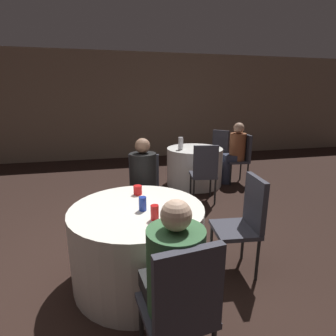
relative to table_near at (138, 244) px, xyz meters
name	(u,v)px	position (x,y,z in m)	size (l,w,h in m)	color
ground_plane	(117,279)	(-0.21, 0.02, -0.36)	(16.00, 16.00, 0.00)	black
wall_back	(105,107)	(-0.21, 5.18, 1.04)	(16.00, 0.06, 2.80)	gray
table_near	(138,244)	(0.00, 0.00, 0.00)	(1.20, 1.20, 0.72)	white
table_far	(194,166)	(1.40, 2.50, 0.00)	(1.06, 1.06, 0.72)	white
chair_near_north	(144,186)	(0.20, 1.00, 0.21)	(0.47, 0.47, 0.96)	#383842
chair_near_east	(245,217)	(1.01, -0.11, 0.21)	(0.44, 0.44, 0.96)	#383842
chair_near_south	(182,304)	(0.12, -1.01, 0.21)	(0.45, 0.45, 0.96)	#383842
chair_far_south	(204,169)	(1.24, 1.57, 0.21)	(0.46, 0.46, 0.96)	#383842
chair_far_east	(242,155)	(2.34, 2.41, 0.21)	(0.44, 0.44, 0.96)	#383842
chair_far_northeast	(218,149)	(2.14, 3.08, 0.21)	(0.56, 0.56, 0.96)	#383842
person_green_jacket	(171,283)	(0.10, -0.84, 0.22)	(0.35, 0.50, 1.15)	#282828
person_black_shirt	(143,188)	(0.17, 0.83, 0.24)	(0.37, 0.50, 1.20)	black
person_floral_shirt	(233,153)	(2.17, 2.42, 0.24)	(0.49, 0.33, 1.19)	#33384C
pizza_plate_near	(180,218)	(0.31, -0.30, 0.37)	(0.20, 0.20, 0.02)	white
soda_can_red	(155,213)	(0.11, -0.26, 0.42)	(0.07, 0.07, 0.12)	red
soda_can_blue	(143,204)	(0.04, -0.07, 0.42)	(0.07, 0.07, 0.12)	#1E38A5
cup_near	(138,190)	(0.05, 0.32, 0.41)	(0.08, 0.08, 0.09)	red
bottle_far	(181,143)	(1.10, 2.44, 0.48)	(0.09, 0.09, 0.23)	white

